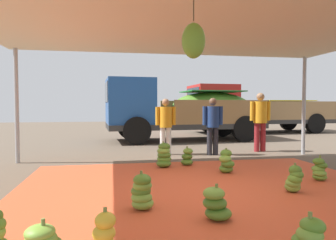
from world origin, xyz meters
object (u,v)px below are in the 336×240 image
(banana_bunch_8, at_px, (187,157))
(banana_bunch_10, at_px, (104,235))
(banana_bunch_13, at_px, (216,204))
(cargo_truck_far, at_px, (253,110))
(worker_1, at_px, (213,122))
(banana_bunch_0, at_px, (226,162))
(banana_bunch_2, at_px, (319,170))
(banana_bunch_14, at_px, (142,193))
(worker_2, at_px, (260,117))
(banana_bunch_12, at_px, (294,180))
(banana_bunch_11, at_px, (164,156))
(cargo_truck_main, at_px, (181,109))
(worker_0, at_px, (166,122))

(banana_bunch_8, xyz_separation_m, banana_bunch_10, (-1.79, -4.13, 0.00))
(banana_bunch_13, height_order, cargo_truck_far, cargo_truck_far)
(banana_bunch_10, distance_m, cargo_truck_far, 14.22)
(banana_bunch_13, bearing_deg, cargo_truck_far, 62.92)
(worker_1, bearing_deg, banana_bunch_8, -127.60)
(banana_bunch_0, bearing_deg, banana_bunch_2, -32.09)
(banana_bunch_8, relative_size, banana_bunch_10, 1.00)
(banana_bunch_14, relative_size, worker_2, 0.29)
(banana_bunch_12, bearing_deg, banana_bunch_11, 125.18)
(worker_2, bearing_deg, banana_bunch_2, -100.06)
(cargo_truck_main, bearing_deg, banana_bunch_11, -106.34)
(banana_bunch_0, distance_m, banana_bunch_11, 1.43)
(banana_bunch_8, height_order, worker_1, worker_1)
(banana_bunch_2, distance_m, banana_bunch_13, 2.96)
(cargo_truck_far, bearing_deg, worker_2, -113.35)
(banana_bunch_2, bearing_deg, banana_bunch_12, -144.65)
(cargo_truck_main, xyz_separation_m, worker_0, (-1.22, -3.53, -0.31))
(banana_bunch_14, bearing_deg, cargo_truck_main, 74.05)
(banana_bunch_10, bearing_deg, worker_2, 52.87)
(banana_bunch_2, distance_m, banana_bunch_12, 1.12)
(banana_bunch_11, relative_size, cargo_truck_main, 0.09)
(cargo_truck_far, height_order, worker_0, cargo_truck_far)
(banana_bunch_8, xyz_separation_m, banana_bunch_12, (1.13, -2.53, 0.02))
(banana_bunch_8, height_order, worker_2, worker_2)
(banana_bunch_11, relative_size, banana_bunch_14, 1.12)
(cargo_truck_main, bearing_deg, banana_bunch_12, -89.04)
(banana_bunch_13, xyz_separation_m, cargo_truck_main, (1.47, 8.65, 1.05))
(banana_bunch_8, bearing_deg, banana_bunch_13, -97.88)
(banana_bunch_12, distance_m, banana_bunch_13, 1.84)
(cargo_truck_main, height_order, worker_0, cargo_truck_main)
(banana_bunch_0, height_order, worker_0, worker_0)
(worker_0, xyz_separation_m, worker_2, (2.92, 0.11, 0.11))
(banana_bunch_11, bearing_deg, banana_bunch_13, -88.42)
(worker_1, bearing_deg, worker_0, 166.83)
(banana_bunch_14, height_order, cargo_truck_main, cargo_truck_main)
(banana_bunch_8, xyz_separation_m, cargo_truck_far, (5.42, 8.09, 0.99))
(banana_bunch_12, height_order, worker_2, worker_2)
(banana_bunch_8, distance_m, banana_bunch_13, 3.47)
(banana_bunch_10, bearing_deg, cargo_truck_far, 59.48)
(banana_bunch_14, bearing_deg, banana_bunch_11, 74.79)
(banana_bunch_11, distance_m, banana_bunch_13, 3.31)
(banana_bunch_12, distance_m, worker_1, 3.99)
(worker_1, xyz_separation_m, worker_2, (1.63, 0.41, 0.10))
(worker_1, bearing_deg, banana_bunch_11, -137.22)
(banana_bunch_2, relative_size, banana_bunch_13, 1.02)
(banana_bunch_8, height_order, banana_bunch_11, banana_bunch_11)
(banana_bunch_11, xyz_separation_m, cargo_truck_main, (1.57, 5.34, 0.98))
(banana_bunch_10, relative_size, cargo_truck_main, 0.07)
(banana_bunch_10, xyz_separation_m, banana_bunch_14, (0.46, 1.22, 0.04))
(worker_2, bearing_deg, cargo_truck_far, 66.65)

